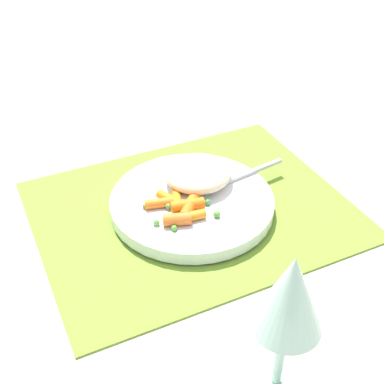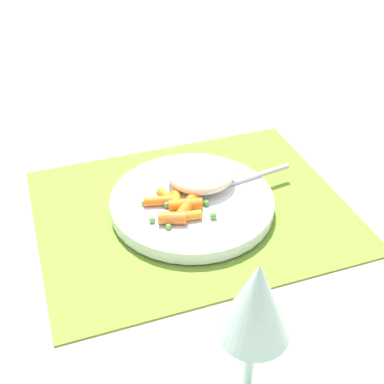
% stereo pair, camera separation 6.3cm
% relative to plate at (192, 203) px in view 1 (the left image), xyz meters
% --- Properties ---
extents(ground_plane, '(2.40, 2.40, 0.00)m').
position_rel_plate_xyz_m(ground_plane, '(0.00, 0.00, -0.02)').
color(ground_plane, beige).
extents(placemat, '(0.44, 0.35, 0.01)m').
position_rel_plate_xyz_m(placemat, '(0.00, 0.00, -0.01)').
color(placemat, olive).
rests_on(placemat, ground_plane).
extents(plate, '(0.23, 0.23, 0.02)m').
position_rel_plate_xyz_m(plate, '(0.00, 0.00, 0.00)').
color(plate, white).
rests_on(plate, placemat).
extents(rice_mound, '(0.10, 0.10, 0.03)m').
position_rel_plate_xyz_m(rice_mound, '(-0.02, -0.03, 0.03)').
color(rice_mound, beige).
rests_on(rice_mound, plate).
extents(carrot_portion, '(0.08, 0.08, 0.02)m').
position_rel_plate_xyz_m(carrot_portion, '(0.03, 0.02, 0.02)').
color(carrot_portion, orange).
rests_on(carrot_portion, plate).
extents(pea_scatter, '(0.09, 0.08, 0.01)m').
position_rel_plate_xyz_m(pea_scatter, '(0.02, 0.02, 0.01)').
color(pea_scatter, '#58A33A').
rests_on(pea_scatter, plate).
extents(fork, '(0.21, 0.04, 0.01)m').
position_rel_plate_xyz_m(fork, '(-0.04, -0.01, 0.01)').
color(fork, '#BBBBBB').
rests_on(fork, plate).
extents(wine_glass, '(0.07, 0.07, 0.17)m').
position_rel_plate_xyz_m(wine_glass, '(0.04, 0.29, 0.11)').
color(wine_glass, '#B2E0CC').
rests_on(wine_glass, ground_plane).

